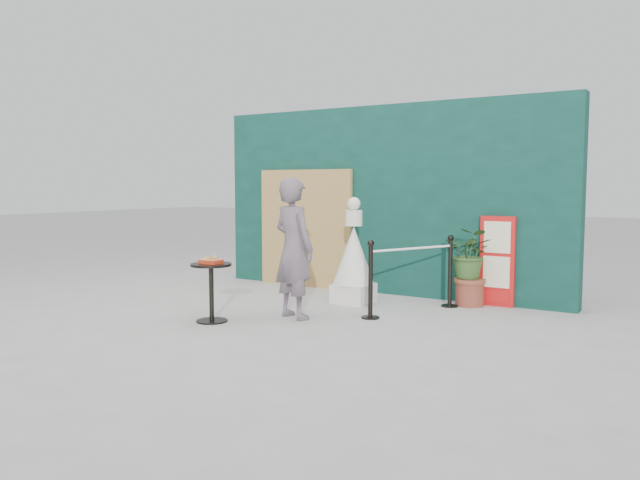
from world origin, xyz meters
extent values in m
plane|color=#ADAAA5|center=(0.00, 0.00, 0.00)|extent=(60.00, 60.00, 0.00)
cube|color=#0A2F26|center=(0.00, 3.15, 1.50)|extent=(6.00, 0.30, 3.00)
cube|color=tan|center=(-1.40, 2.94, 1.00)|extent=(1.80, 0.08, 2.00)
imported|color=#62545F|center=(-0.12, 0.74, 0.92)|extent=(0.77, 0.61, 1.84)
cube|color=red|center=(1.90, 2.96, 0.65)|extent=(0.50, 0.06, 1.30)
cube|color=beige|center=(1.90, 2.92, 1.00)|extent=(0.38, 0.02, 0.45)
cube|color=beige|center=(1.90, 2.92, 0.50)|extent=(0.38, 0.02, 0.45)
cube|color=red|center=(1.90, 2.92, 0.15)|extent=(0.38, 0.02, 0.18)
cube|color=beige|center=(0.04, 2.06, 0.14)|extent=(0.53, 0.53, 0.29)
cone|color=silver|center=(0.04, 2.06, 0.72)|extent=(0.61, 0.61, 0.86)
cylinder|color=white|center=(0.04, 2.06, 1.26)|extent=(0.25, 0.25, 0.23)
sphere|color=white|center=(0.04, 2.06, 1.47)|extent=(0.19, 0.19, 0.19)
cylinder|color=black|center=(-0.87, -0.01, 0.01)|extent=(0.40, 0.40, 0.02)
cylinder|color=black|center=(-0.87, -0.01, 0.36)|extent=(0.06, 0.06, 0.72)
cylinder|color=black|center=(-0.87, -0.01, 0.73)|extent=(0.52, 0.52, 0.03)
cube|color=#BA3113|center=(-0.87, -0.01, 0.78)|extent=(0.26, 0.19, 0.05)
cube|color=#F04020|center=(-0.87, -0.01, 0.80)|extent=(0.24, 0.17, 0.00)
cube|color=gold|center=(-0.91, 0.00, 0.82)|extent=(0.15, 0.14, 0.02)
cube|color=#C38747|center=(-0.82, -0.03, 0.82)|extent=(0.13, 0.13, 0.02)
cone|color=gold|center=(-0.85, 0.04, 0.83)|extent=(0.06, 0.06, 0.06)
cylinder|color=brown|center=(1.56, 2.79, 0.17)|extent=(0.40, 0.40, 0.34)
cylinder|color=brown|center=(1.56, 2.79, 0.36)|extent=(0.45, 0.45, 0.06)
imported|color=#315223|center=(1.56, 2.79, 0.76)|extent=(0.67, 0.58, 0.74)
cylinder|color=black|center=(0.75, 1.26, 0.01)|extent=(0.24, 0.24, 0.02)
cylinder|color=black|center=(0.75, 1.26, 0.48)|extent=(0.06, 0.06, 0.96)
sphere|color=black|center=(0.75, 1.26, 0.99)|extent=(0.09, 0.09, 0.09)
cylinder|color=black|center=(1.35, 2.56, 0.01)|extent=(0.24, 0.24, 0.02)
cylinder|color=black|center=(1.35, 2.56, 0.48)|extent=(0.06, 0.06, 0.96)
sphere|color=black|center=(1.35, 2.56, 0.99)|extent=(0.09, 0.09, 0.09)
cylinder|color=white|center=(1.05, 1.91, 0.88)|extent=(0.63, 1.31, 0.03)
camera|label=1|loc=(4.49, -5.90, 1.75)|focal=35.00mm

